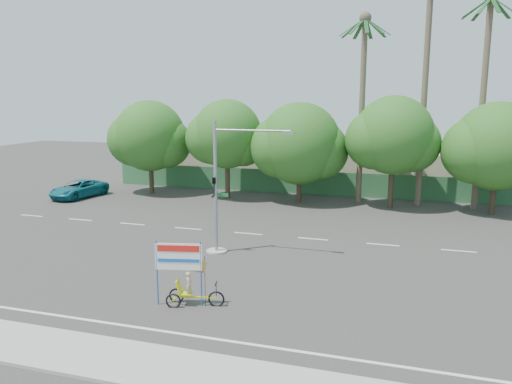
# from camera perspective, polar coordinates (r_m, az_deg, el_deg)

# --- Properties ---
(ground) EXTENTS (120.00, 120.00, 0.00)m
(ground) POSITION_cam_1_polar(r_m,az_deg,el_deg) (22.73, -2.31, -10.34)
(ground) COLOR #33302D
(ground) RESTS_ON ground
(sidewalk_near) EXTENTS (50.00, 2.40, 0.12)m
(sidewalk_near) POSITION_cam_1_polar(r_m,az_deg,el_deg) (16.49, -11.43, -18.98)
(sidewalk_near) COLOR gray
(sidewalk_near) RESTS_ON ground
(fence) EXTENTS (38.00, 0.08, 2.00)m
(fence) POSITION_cam_1_polar(r_m,az_deg,el_deg) (42.70, 7.23, 1.00)
(fence) COLOR #336B3D
(fence) RESTS_ON ground
(building_left) EXTENTS (12.00, 8.00, 4.00)m
(building_left) POSITION_cam_1_polar(r_m,az_deg,el_deg) (49.44, -3.34, 3.57)
(building_left) COLOR beige
(building_left) RESTS_ON ground
(building_right) EXTENTS (14.00, 8.00, 3.60)m
(building_right) POSITION_cam_1_polar(r_m,az_deg,el_deg) (46.45, 18.00, 2.34)
(building_right) COLOR beige
(building_right) RESTS_ON ground
(tree_far_left) EXTENTS (7.14, 6.00, 7.96)m
(tree_far_left) POSITION_cam_1_polar(r_m,az_deg,el_deg) (43.59, -12.10, 6.03)
(tree_far_left) COLOR #473828
(tree_far_left) RESTS_ON ground
(tree_left) EXTENTS (6.66, 5.60, 8.07)m
(tree_left) POSITION_cam_1_polar(r_m,az_deg,el_deg) (40.65, -3.39, 6.35)
(tree_left) COLOR #473828
(tree_left) RESTS_ON ground
(tree_center) EXTENTS (7.62, 6.40, 7.85)m
(tree_center) POSITION_cam_1_polar(r_m,az_deg,el_deg) (39.03, 4.94, 5.27)
(tree_center) COLOR #473828
(tree_center) RESTS_ON ground
(tree_right) EXTENTS (6.90, 5.80, 8.36)m
(tree_right) POSITION_cam_1_polar(r_m,az_deg,el_deg) (38.13, 15.36, 5.96)
(tree_right) COLOR #473828
(tree_right) RESTS_ON ground
(tree_far_right) EXTENTS (7.38, 6.20, 7.94)m
(tree_far_right) POSITION_cam_1_polar(r_m,az_deg,el_deg) (38.62, 25.77, 4.45)
(tree_far_right) COLOR #473828
(tree_far_right) RESTS_ON ground
(palm_tall) EXTENTS (3.73, 3.79, 17.45)m
(palm_tall) POSITION_cam_1_polar(r_m,az_deg,el_deg) (39.57, 18.87, 13.52)
(palm_tall) COLOR #70604C
(palm_tall) RESTS_ON ground
(palm_mid) EXTENTS (3.73, 3.79, 15.45)m
(palm_mid) POSITION_cam_1_polar(r_m,az_deg,el_deg) (39.82, 24.64, 11.57)
(palm_mid) COLOR #70604C
(palm_mid) RESTS_ON ground
(palm_short) EXTENTS (3.73, 3.79, 14.45)m
(palm_short) POSITION_cam_1_polar(r_m,az_deg,el_deg) (39.66, 12.09, 11.52)
(palm_short) COLOR #70604C
(palm_short) RESTS_ON ground
(traffic_signal) EXTENTS (4.72, 1.10, 7.00)m
(traffic_signal) POSITION_cam_1_polar(r_m,az_deg,el_deg) (26.23, -4.02, -0.83)
(traffic_signal) COLOR gray
(traffic_signal) RESTS_ON ground
(trike_billboard) EXTENTS (2.69, 0.95, 2.69)m
(trike_billboard) POSITION_cam_1_polar(r_m,az_deg,el_deg) (20.25, -8.04, -9.87)
(trike_billboard) COLOR black
(trike_billboard) RESTS_ON ground
(pickup_truck) EXTENTS (3.20, 5.45, 1.43)m
(pickup_truck) POSITION_cam_1_polar(r_m,az_deg,el_deg) (43.87, -19.60, 0.34)
(pickup_truck) COLOR #106774
(pickup_truck) RESTS_ON ground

